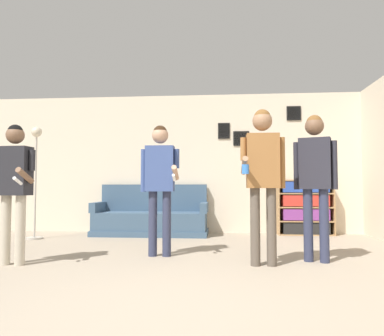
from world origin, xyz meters
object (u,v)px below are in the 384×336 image
(person_player_foreground_center, at_px, (160,175))
(drinking_cup, at_px, (296,177))
(person_player_foreground_left, at_px, (14,179))
(couch, at_px, (151,218))
(person_watcher_holding_cup, at_px, (263,168))
(person_spectator_near_bookshelf, at_px, (315,170))
(bookshelf, at_px, (305,207))
(floor_lamp, at_px, (36,167))

(person_player_foreground_center, xyz_separation_m, drinking_cup, (2.15, 2.35, 0.04))
(person_player_foreground_left, xyz_separation_m, drinking_cup, (3.72, 3.03, 0.10))
(couch, relative_size, drinking_cup, 21.00)
(person_watcher_holding_cup, xyz_separation_m, person_spectator_near_bookshelf, (0.64, 0.27, -0.02))
(couch, bearing_deg, person_player_foreground_left, -110.06)
(person_watcher_holding_cup, bearing_deg, bookshelf, 69.50)
(bookshelf, bearing_deg, person_watcher_holding_cup, -110.50)
(couch, distance_m, drinking_cup, 2.79)
(couch, bearing_deg, floor_lamp, -158.11)
(person_watcher_holding_cup, relative_size, person_spectator_near_bookshelf, 1.01)
(floor_lamp, distance_m, person_player_foreground_center, 2.79)
(floor_lamp, relative_size, person_spectator_near_bookshelf, 1.10)
(floor_lamp, relative_size, person_player_foreground_left, 1.20)
(floor_lamp, xyz_separation_m, person_player_foreground_left, (0.83, -2.09, -0.25))
(person_player_foreground_center, distance_m, person_watcher_holding_cup, 1.35)
(bookshelf, height_order, person_watcher_holding_cup, person_watcher_holding_cup)
(floor_lamp, bearing_deg, couch, 21.89)
(person_spectator_near_bookshelf, bearing_deg, bookshelf, 80.73)
(person_player_foreground_center, bearing_deg, person_player_foreground_left, -156.57)
(floor_lamp, height_order, person_player_foreground_center, floor_lamp)
(couch, distance_m, person_player_foreground_left, 3.09)
(bookshelf, relative_size, person_player_foreground_left, 0.64)
(person_player_foreground_left, distance_m, person_spectator_near_bookshelf, 3.50)
(person_player_foreground_center, bearing_deg, floor_lamp, 149.54)
(person_watcher_holding_cup, height_order, drinking_cup, person_watcher_holding_cup)
(couch, distance_m, person_watcher_holding_cup, 3.29)
(person_watcher_holding_cup, bearing_deg, person_player_foreground_center, 158.83)
(couch, xyz_separation_m, bookshelf, (2.84, 0.19, 0.21))
(bookshelf, xyz_separation_m, person_player_foreground_left, (-3.88, -3.03, 0.46))
(couch, bearing_deg, drinking_cup, 4.09)
(couch, distance_m, person_player_foreground_center, 2.34)
(bookshelf, distance_m, person_spectator_near_bookshelf, 2.66)
(bookshelf, height_order, drinking_cup, drinking_cup)
(bookshelf, height_order, floor_lamp, floor_lamp)
(couch, relative_size, person_spectator_near_bookshelf, 1.21)
(bookshelf, xyz_separation_m, person_spectator_near_bookshelf, (-0.42, -2.56, 0.57))
(floor_lamp, xyz_separation_m, person_watcher_holding_cup, (3.65, -1.90, -0.13))
(person_watcher_holding_cup, distance_m, person_spectator_near_bookshelf, 0.70)
(person_player_foreground_left, height_order, person_watcher_holding_cup, person_watcher_holding_cup)
(bookshelf, relative_size, person_player_foreground_center, 0.61)
(person_player_foreground_center, relative_size, drinking_cup, 16.76)
(bookshelf, height_order, person_player_foreground_left, person_player_foreground_left)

